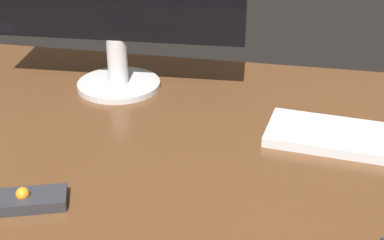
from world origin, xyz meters
TOP-DOWN VIEW (x-y plane):
  - desk at (0.00, 0.00)cm, footprint 140.00×84.00cm
  - keyboard at (36.23, 6.70)cm, footprint 35.54×16.46cm
  - media_remote at (-16.49, -23.16)cm, footprint 18.37×10.94cm

SIDE VIEW (x-z plane):
  - desk at x=0.00cm, z-range 0.00..2.00cm
  - keyboard at x=36.23cm, z-range 2.00..3.77cm
  - media_remote at x=-16.49cm, z-range 1.37..4.48cm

